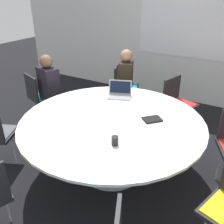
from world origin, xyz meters
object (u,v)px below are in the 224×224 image
chair_1 (40,94)px  coffee_cup (115,141)px  person_0 (127,79)px  person_1 (50,86)px  chair_0 (123,84)px  laptop (120,93)px  spiral_notebook (152,119)px  chair_7 (177,100)px

chair_1 → coffee_cup: size_ratio=9.29×
person_0 → person_1: (-0.90, -0.92, 0.00)m
chair_0 → person_1: (-0.74, -1.12, 0.19)m
laptop → chair_1: bearing=164.2°
person_0 → chair_1: bearing=-72.8°
spiral_notebook → coffee_cup: (-0.12, -0.66, 0.04)m
chair_7 → coffee_cup: bearing=14.4°
person_1 → person_0: bearing=64.6°
coffee_cup → person_1: bearing=151.5°
chair_1 → laptop: 1.48m
spiral_notebook → coffee_cup: size_ratio=2.73×
chair_7 → person_0: person_0 is taller
chair_7 → person_1: bearing=-46.3°
chair_0 → chair_1: size_ratio=1.00×
spiral_notebook → person_1: bearing=171.2°
chair_0 → spiral_notebook: 1.82m
chair_7 → spiral_notebook: chair_7 is taller
laptop → person_1: bearing=165.3°
chair_0 → coffee_cup: bearing=4.4°
person_0 → laptop: (0.29, -0.78, 0.09)m
chair_0 → spiral_notebook: bearing=17.2°
chair_1 → chair_7: size_ratio=1.00×
chair_7 → person_0: 0.93m
person_0 → spiral_notebook: (0.96, -1.21, 0.04)m
chair_0 → chair_1: (-0.99, -1.12, 0.00)m
chair_1 → spiral_notebook: 2.15m
chair_7 → laptop: size_ratio=2.27×
chair_0 → chair_1: 1.49m
laptop → coffee_cup: (0.55, -1.09, -0.01)m
chair_1 → person_0: bearing=57.6°
spiral_notebook → chair_1: bearing=172.3°
person_1 → laptop: (1.19, 0.14, 0.09)m
chair_0 → laptop: size_ratio=2.27×
person_0 → coffee_cup: size_ratio=13.01×
person_1 → chair_7: bearing=45.9°
chair_7 → chair_0: bearing=-83.4°
chair_1 → chair_7: same height
chair_1 → coffee_cup: bearing=-6.4°
chair_7 → person_1: size_ratio=0.71×
chair_7 → spiral_notebook: (0.05, -1.21, 0.23)m
chair_0 → chair_7: bearing=58.3°
chair_0 → person_1: size_ratio=0.71×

